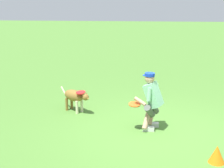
# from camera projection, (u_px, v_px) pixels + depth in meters

# --- Properties ---
(ground_plane) EXTENTS (60.00, 60.00, 0.00)m
(ground_plane) POSITION_uv_depth(u_px,v_px,m) (158.00, 134.00, 7.28)
(ground_plane) COLOR #4A7B30
(person) EXTENTS (0.69, 0.65, 1.29)m
(person) POSITION_uv_depth(u_px,v_px,m) (152.00, 100.00, 7.36)
(person) COLOR silver
(person) RESTS_ON ground_plane
(dog) EXTENTS (0.89, 0.66, 0.59)m
(dog) POSITION_uv_depth(u_px,v_px,m) (75.00, 97.00, 8.55)
(dog) COLOR olive
(dog) RESTS_ON ground_plane
(frisbee_flying) EXTENTS (0.34, 0.34, 0.06)m
(frisbee_flying) POSITION_uv_depth(u_px,v_px,m) (81.00, 92.00, 8.32)
(frisbee_flying) COLOR red
(frisbee_held) EXTENTS (0.37, 0.37, 0.08)m
(frisbee_held) POSITION_uv_depth(u_px,v_px,m) (135.00, 104.00, 7.32)
(frisbee_held) COLOR orange
(frisbee_held) RESTS_ON person
(training_cone) EXTENTS (0.30, 0.30, 0.33)m
(training_cone) POSITION_uv_depth(u_px,v_px,m) (217.00, 154.00, 6.00)
(training_cone) COLOR orange
(training_cone) RESTS_ON ground_plane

